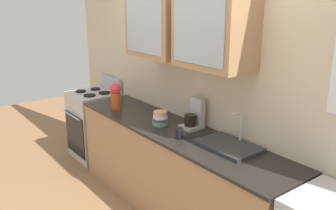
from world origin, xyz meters
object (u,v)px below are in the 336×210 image
at_px(stove_range, 95,124).
at_px(bowl_stack, 160,119).
at_px(sink_faucet, 228,145).
at_px(vase, 116,96).
at_px(cup_near_sink, 180,134).
at_px(coffee_maker, 194,117).

distance_m(stove_range, bowl_stack, 1.63).
height_order(sink_faucet, vase, same).
height_order(stove_range, sink_faucet, sink_faucet).
bearing_deg(stove_range, cup_near_sink, -3.21).
distance_m(cup_near_sink, coffee_maker, 0.33).
bearing_deg(coffee_maker, vase, -163.49).
relative_size(vase, coffee_maker, 1.01).
bearing_deg(coffee_maker, bowl_stack, -141.28).
distance_m(vase, cup_near_sink, 1.13).
bearing_deg(cup_near_sink, sink_faucet, 27.14).
height_order(sink_faucet, cup_near_sink, sink_faucet).
relative_size(stove_range, vase, 3.68).
height_order(vase, coffee_maker, vase).
bearing_deg(bowl_stack, sink_faucet, 8.60).
relative_size(sink_faucet, cup_near_sink, 4.90).
distance_m(vase, coffee_maker, 1.03).
distance_m(stove_range, vase, 1.02).
relative_size(sink_faucet, coffee_maker, 1.79).
bearing_deg(coffee_maker, sink_faucet, -9.34).
relative_size(bowl_stack, vase, 0.55).
xyz_separation_m(sink_faucet, bowl_stack, (-0.80, -0.12, 0.04)).
bearing_deg(sink_faucet, stove_range, -177.73).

